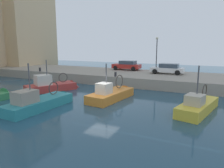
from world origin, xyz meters
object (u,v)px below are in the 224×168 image
object	(u,v)px
fishing_boat_teal	(42,106)
mooring_bollard_north	(40,69)
quay_streetlamp	(157,49)
fishing_boat_orange	(113,97)
fishing_boat_yellow	(199,110)
fishing_boat_red	(54,89)
mooring_bollard_mid	(115,74)
parked_car_red	(127,65)
parked_car_white	(168,69)

from	to	relation	value
fishing_boat_teal	mooring_bollard_north	world-z (taller)	fishing_boat_teal
quay_streetlamp	fishing_boat_orange	bearing A→B (deg)	173.23
fishing_boat_yellow	mooring_bollard_north	distance (m)	22.64
mooring_bollard_north	quay_streetlamp	world-z (taller)	quay_streetlamp
fishing_boat_yellow	mooring_bollard_north	bearing A→B (deg)	74.22
fishing_boat_yellow	fishing_boat_orange	world-z (taller)	fishing_boat_yellow
fishing_boat_red	mooring_bollard_mid	world-z (taller)	fishing_boat_red
fishing_boat_teal	fishing_boat_yellow	xyz separation A→B (m)	(4.42, -11.44, -0.02)
fishing_boat_yellow	mooring_bollard_north	xyz separation A→B (m)	(6.14, 21.75, 1.36)
fishing_boat_yellow	parked_car_red	size ratio (longest dim) A/B	1.49
fishing_boat_teal	mooring_bollard_north	size ratio (longest dim) A/B	12.26
fishing_boat_orange	fishing_boat_red	bearing A→B (deg)	86.33
fishing_boat_teal	quay_streetlamp	size ratio (longest dim) A/B	1.40
parked_car_red	parked_car_white	bearing A→B (deg)	-105.57
quay_streetlamp	mooring_bollard_mid	bearing A→B (deg)	147.77
mooring_bollard_mid	quay_streetlamp	xyz separation A→B (m)	(5.65, -3.56, 2.98)
fishing_boat_red	fishing_boat_orange	world-z (taller)	fishing_boat_red
fishing_boat_yellow	parked_car_white	distance (m)	12.33
parked_car_white	mooring_bollard_north	distance (m)	18.00
parked_car_white	fishing_boat_orange	bearing A→B (deg)	164.37
fishing_boat_teal	mooring_bollard_mid	world-z (taller)	fishing_boat_teal
mooring_bollard_north	fishing_boat_orange	bearing A→B (deg)	-111.24
fishing_boat_red	parked_car_white	size ratio (longest dim) A/B	1.46
parked_car_white	quay_streetlamp	bearing A→B (deg)	74.53
parked_car_red	parked_car_white	xyz separation A→B (m)	(-1.81, -6.49, -0.03)
fishing_boat_orange	mooring_bollard_north	distance (m)	15.33
fishing_boat_red	parked_car_red	xyz separation A→B (m)	(12.05, -3.99, 1.76)
mooring_bollard_north	quay_streetlamp	bearing A→B (deg)	-70.05
fishing_boat_yellow	fishing_boat_red	size ratio (longest dim) A/B	1.02
fishing_boat_teal	parked_car_white	distance (m)	17.30
fishing_boat_red	mooring_bollard_mid	bearing A→B (deg)	-46.11
parked_car_red	fishing_boat_red	bearing A→B (deg)	161.66
fishing_boat_red	mooring_bollard_mid	size ratio (longest dim) A/B	11.35
fishing_boat_teal	parked_car_red	bearing A→B (deg)	-1.43
mooring_bollard_north	parked_car_white	bearing A→B (deg)	-73.25
fishing_boat_yellow	mooring_bollard_mid	xyz separation A→B (m)	(6.14, 9.75, 1.36)
parked_car_red	fishing_boat_yellow	bearing A→B (deg)	-140.06
fishing_boat_orange	parked_car_white	distance (m)	11.28
fishing_boat_teal	quay_streetlamp	xyz separation A→B (m)	(16.21, -5.26, 4.32)
fishing_boat_yellow	fishing_boat_red	world-z (taller)	fishing_boat_yellow
fishing_boat_yellow	fishing_boat_orange	bearing A→B (deg)	85.35
fishing_boat_yellow	mooring_bollard_mid	bearing A→B (deg)	57.77
fishing_boat_orange	quay_streetlamp	world-z (taller)	quay_streetlamp
mooring_bollard_north	fishing_boat_red	bearing A→B (deg)	-126.83
mooring_bollard_north	parked_car_red	bearing A→B (deg)	-56.92
fishing_boat_orange	parked_car_white	size ratio (longest dim) A/B	1.49
fishing_boat_teal	quay_streetlamp	world-z (taller)	quay_streetlamp
fishing_boat_orange	mooring_bollard_mid	distance (m)	6.12
fishing_boat_teal	mooring_bollard_mid	size ratio (longest dim) A/B	12.26
parked_car_red	mooring_bollard_north	bearing A→B (deg)	123.08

